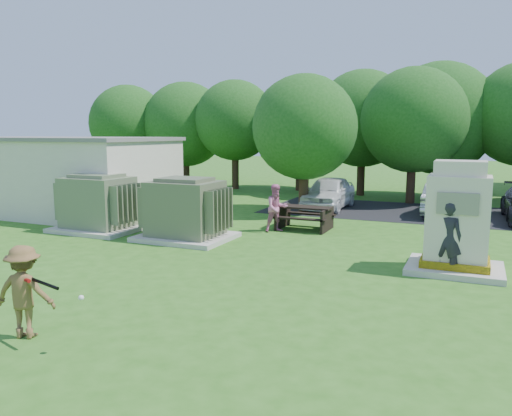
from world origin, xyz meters
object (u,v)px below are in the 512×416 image
at_px(generator_cabinet, 457,224).
at_px(person_at_picnic, 277,208).
at_px(picnic_table, 304,215).
at_px(transformer_right, 185,211).
at_px(batter, 24,292).
at_px(person_by_generator, 449,239).
at_px(transformer_left, 98,204).
at_px(car_white, 329,192).
at_px(car_silver_a, 445,199).

bearing_deg(generator_cabinet, person_at_picnic, 153.97).
bearing_deg(generator_cabinet, picnic_table, 144.42).
distance_m(transformer_right, person_at_picnic, 3.36).
relative_size(picnic_table, person_at_picnic, 1.16).
bearing_deg(transformer_right, batter, -77.69).
relative_size(transformer_right, person_by_generator, 1.61).
height_order(transformer_left, car_white, transformer_left).
bearing_deg(transformer_right, person_by_generator, -7.26).
xyz_separation_m(transformer_left, picnic_table, (6.79, 3.27, -0.44)).
distance_m(car_white, car_silver_a, 5.13).
height_order(person_by_generator, car_white, person_by_generator).
xyz_separation_m(batter, person_by_generator, (6.51, 7.02, 0.11)).
relative_size(batter, person_by_generator, 0.88).
height_order(transformer_left, batter, transformer_left).
xyz_separation_m(car_white, car_silver_a, (5.12, 0.25, -0.04)).
relative_size(generator_cabinet, car_white, 0.64).
bearing_deg(batter, person_at_picnic, -109.11).
height_order(transformer_left, transformer_right, same).
bearing_deg(generator_cabinet, car_silver_a, 94.93).
bearing_deg(car_white, generator_cabinet, -57.43).
distance_m(picnic_table, batter, 11.42).
distance_m(transformer_left, batter, 9.74).
distance_m(generator_cabinet, person_at_picnic, 6.83).
xyz_separation_m(generator_cabinet, person_at_picnic, (-6.13, 2.99, -0.39)).
bearing_deg(batter, person_by_generator, -149.00).
xyz_separation_m(generator_cabinet, batter, (-6.67, -7.51, -0.43)).
height_order(person_by_generator, car_silver_a, person_by_generator).
xyz_separation_m(transformer_right, batter, (1.76, -8.07, -0.15)).
distance_m(person_at_picnic, car_white, 6.17).
bearing_deg(generator_cabinet, person_by_generator, -108.20).
relative_size(person_by_generator, car_silver_a, 0.43).
xyz_separation_m(transformer_left, generator_cabinet, (12.14, -0.56, 0.28)).
bearing_deg(car_silver_a, picnic_table, 52.65).
height_order(generator_cabinet, person_at_picnic, generator_cabinet).
xyz_separation_m(picnic_table, person_at_picnic, (-0.78, -0.84, 0.33)).
bearing_deg(transformer_left, batter, -55.91).
bearing_deg(car_silver_a, person_at_picnic, 52.13).
xyz_separation_m(generator_cabinet, picnic_table, (-5.35, 3.83, -0.71)).
relative_size(person_at_picnic, car_silver_a, 0.40).
xyz_separation_m(transformer_right, person_at_picnic, (2.31, 2.44, -0.11)).
relative_size(transformer_left, generator_cabinet, 1.05).
height_order(transformer_left, picnic_table, transformer_left).
bearing_deg(car_white, picnic_table, -84.15).
height_order(generator_cabinet, batter, generator_cabinet).
relative_size(transformer_left, car_white, 0.67).
height_order(picnic_table, car_silver_a, car_silver_a).
bearing_deg(picnic_table, person_by_generator, -39.82).
distance_m(transformer_right, car_white, 8.96).
bearing_deg(picnic_table, person_at_picnic, -132.97).
relative_size(transformer_left, car_silver_a, 0.69).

